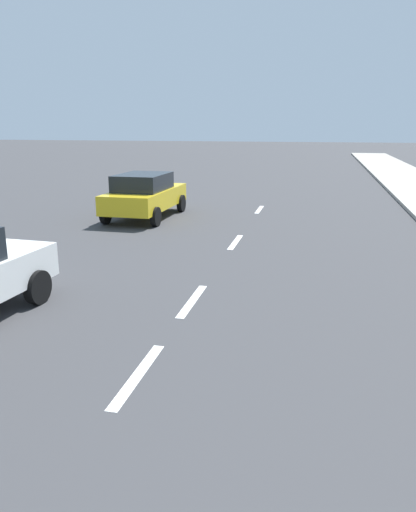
{
  "coord_description": "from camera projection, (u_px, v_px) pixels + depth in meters",
  "views": [
    {
      "loc": [
        2.21,
        4.02,
        3.23
      ],
      "look_at": [
        0.47,
        11.76,
        1.1
      ],
      "focal_mm": 34.48,
      "sensor_mm": 36.0,
      "label": 1
    }
  ],
  "objects": [
    {
      "name": "parked_car_yellow",
      "position": [
        145.0,
        194.0,
        17.34
      ],
      "size": [
        2.03,
        4.25,
        1.57
      ],
      "rotation": [
        0.0,
        0.0,
        -0.02
      ],
      "color": "gold",
      "rests_on": "ground"
    },
    {
      "name": "lane_stripe_5",
      "position": [
        259.0,
        210.0,
        19.21
      ],
      "size": [
        0.16,
        1.8,
        0.01
      ],
      "primitive_type": "cube",
      "color": "white",
      "rests_on": "ground"
    },
    {
      "name": "lane_stripe_2",
      "position": [
        138.0,
        375.0,
        6.55
      ],
      "size": [
        0.16,
        1.8,
        0.01
      ],
      "primitive_type": "cube",
      "color": "white",
      "rests_on": "ground"
    },
    {
      "name": "lane_stripe_3",
      "position": [
        192.0,
        301.0,
        9.29
      ],
      "size": [
        0.16,
        1.8,
        0.01
      ],
      "primitive_type": "cube",
      "color": "white",
      "rests_on": "ground"
    },
    {
      "name": "ground_plane",
      "position": [
        248.0,
        224.0,
        16.37
      ],
      "size": [
        160.0,
        160.0,
        0.0
      ],
      "primitive_type": "plane",
      "color": "#38383A"
    },
    {
      "name": "lane_stripe_4",
      "position": [
        235.0,
        242.0,
        13.91
      ],
      "size": [
        0.16,
        1.8,
        0.01
      ],
      "primitive_type": "cube",
      "color": "white",
      "rests_on": "ground"
    }
  ]
}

